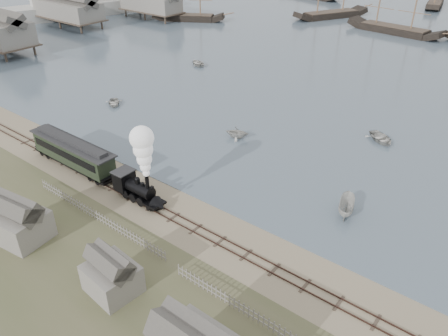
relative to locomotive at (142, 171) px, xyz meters
The scene contains 15 objects.
ground 6.71m from the locomotive, 21.48° to the left, with size 600.00×600.00×0.00m, color tan.
rail_track 6.38m from the locomotive, ahead, with size 120.00×1.80×0.16m.
picket_fence_west 6.50m from the locomotive, 105.84° to the right, with size 19.00×0.10×1.20m, color gray, non-canonical shape.
picket_fence_east 18.83m from the locomotive, 17.37° to the right, with size 15.00×0.10×1.20m, color gray, non-canonical shape.
shed_left 12.67m from the locomotive, 114.09° to the right, with size 5.00×4.00×4.10m, color gray, non-canonical shape.
shed_mid 12.86m from the locomotive, 54.70° to the right, with size 4.00×3.50×3.60m, color gray, non-canonical shape.
western_wharf 82.42m from the locomotive, 149.36° to the left, with size 36.00×56.00×8.00m, color gray, non-canonical shape.
locomotive is the anchor object (origin of this frame).
passenger_coach 12.22m from the locomotive, behind, with size 13.49×2.60×3.28m.
beached_dinghy 15.05m from the locomotive, behind, with size 3.49×2.49×0.72m, color #BBBAB2.
rowboat_0 28.51m from the locomotive, 146.99° to the left, with size 3.69×2.64×0.76m, color #BBBAB2.
rowboat_1 18.53m from the locomotive, 94.74° to the left, with size 3.17×2.73×1.67m, color #BBBAB2.
rowboat_2 20.96m from the locomotive, 33.15° to the left, with size 3.98×1.50×1.54m, color #BBBAB2.
rowboat_3 32.70m from the locomotive, 64.15° to the left, with size 4.36×3.12×0.90m, color #BBBAB2.
rowboat_6 47.71m from the locomotive, 124.46° to the left, with size 4.12×2.95×0.85m, color #BBBAB2.
Camera 1 is at (24.79, -26.49, 26.64)m, focal length 35.00 mm.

